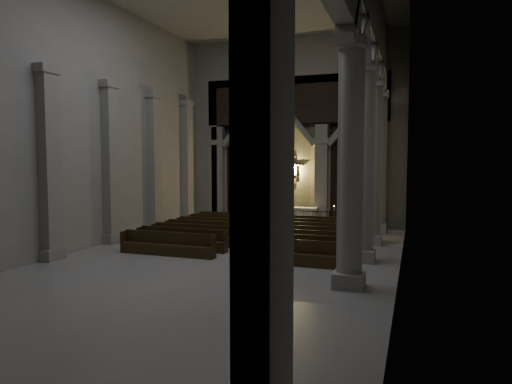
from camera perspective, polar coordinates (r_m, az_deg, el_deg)
room at (r=19.25m, az=-4.03°, el=14.29°), size 24.00×24.10×12.00m
sanctuary_wall at (r=29.99m, az=4.84°, el=8.73°), size 14.00×0.77×12.00m
right_arcade at (r=19.19m, az=13.47°, el=14.90°), size 1.00×24.00×12.00m
left_pilasters at (r=25.30m, az=-14.97°, el=3.32°), size 0.60×13.00×8.03m
sanctuary_step at (r=29.28m, az=4.31°, el=-3.99°), size 8.50×2.60×0.15m
altar at (r=29.29m, az=5.76°, el=-2.88°), size 1.92×0.77×0.98m
altar_rail at (r=28.35m, az=3.85°, el=-2.94°), size 5.52×0.09×1.09m
candle_stand_left at (r=28.95m, az=-1.27°, el=-3.44°), size 0.24×0.24×1.44m
candle_stand_right at (r=27.02m, az=9.72°, el=-4.00°), size 0.25×0.25×1.51m
pews at (r=22.78m, az=-0.17°, el=-5.67°), size 9.91×8.15×1.01m
worshipper at (r=25.08m, az=4.36°, el=-4.03°), size 0.55×0.45×1.30m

